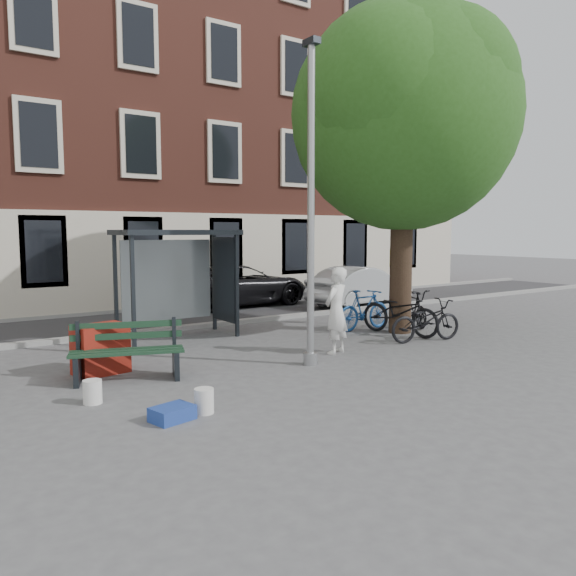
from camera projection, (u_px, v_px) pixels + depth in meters
The scene contains 21 objects.
ground at pixel (310, 365), 10.91m from camera, with size 90.00×90.00×0.00m, color #4C4C4F.
road at pixel (168, 319), 16.63m from camera, with size 40.00×4.00×0.01m, color #28282B.
curb_near at pixel (198, 326), 14.99m from camera, with size 40.00×0.25×0.12m, color gray.
curb_far at pixel (144, 309), 18.27m from camera, with size 40.00×0.25×0.12m, color gray.
building_row at pixel (101, 112), 20.83m from camera, with size 30.00×8.00×14.00m, color brown.
lamppost at pixel (311, 221), 10.63m from camera, with size 0.28×0.35×6.11m.
tree_right at pixel (408, 107), 13.75m from camera, with size 5.76×5.60×8.20m.
bus_shelter at pixel (190, 259), 13.73m from camera, with size 2.85×1.45×2.62m.
painter at pixel (336, 311), 11.85m from camera, with size 0.67×0.44×1.84m, color silver.
bench at pixel (127, 354), 9.77m from camera, with size 2.01×1.20×0.99m.
bike_a at pixel (426, 321), 13.16m from camera, with size 0.66×1.89×0.99m, color black.
bike_b at pixel (364, 310), 14.71m from camera, with size 0.50×1.78×1.07m, color navy.
bike_c at pixel (400, 312), 14.03m from camera, with size 0.76×2.19×1.15m, color black.
bike_d at pixel (413, 309), 15.27m from camera, with size 0.46×1.62×0.98m, color black.
car_dark at pixel (238, 285), 19.50m from camera, with size 2.40×5.20×1.45m, color black.
car_silver at pixel (360, 286), 19.55m from camera, with size 1.44×4.14×1.36m, color #ABAFB3.
red_stand at pixel (101, 349), 10.22m from camera, with size 0.90×0.60×0.90m, color maroon.
blue_crate at pixel (172, 413), 7.69m from camera, with size 0.55×0.40×0.20m, color #203C94.
bucket_a at pixel (204, 401), 7.99m from camera, with size 0.28×0.28×0.36m, color silver.
bucket_b at pixel (92, 392), 8.44m from camera, with size 0.28×0.28×0.36m, color white.
notice_sign at pixel (395, 269), 15.22m from camera, with size 0.36×0.04×2.11m.
Camera 1 is at (-6.45, -8.55, 2.59)m, focal length 35.00 mm.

